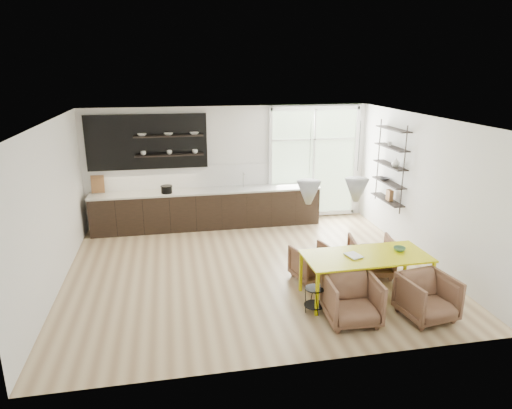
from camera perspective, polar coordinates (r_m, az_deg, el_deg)
name	(u,v)px	position (r m, az deg, el deg)	size (l,w,h in m)	color
room	(269,182)	(9.62, 1.64, 2.78)	(7.02, 6.01, 2.91)	beige
kitchen_run	(204,203)	(11.19, -6.54, 0.13)	(5.54, 0.69, 2.75)	black
right_shelving	(390,168)	(10.59, 16.46, 4.46)	(0.26, 1.22, 1.90)	black
dining_table	(366,258)	(7.94, 13.60, -6.53)	(2.12, 0.99, 0.77)	#D5D204
armchair_back_left	(312,263)	(8.57, 7.07, -7.26)	(0.68, 0.70, 0.64)	brown
armchair_back_right	(371,256)	(8.97, 14.19, -6.22)	(0.77, 0.80, 0.73)	brown
armchair_front_left	(352,300)	(7.31, 11.90, -11.56)	(0.79, 0.81, 0.74)	brown
armchair_front_right	(427,297)	(7.73, 20.64, -10.80)	(0.76, 0.78, 0.71)	brown
wire_stool	(314,296)	(7.52, 7.32, -11.32)	(0.33, 0.33, 0.42)	black
table_book	(348,257)	(7.75, 11.46, -6.42)	(0.22, 0.29, 0.03)	white
table_bowl	(399,249)	(8.24, 17.49, -5.33)	(0.20, 0.20, 0.06)	#51865E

